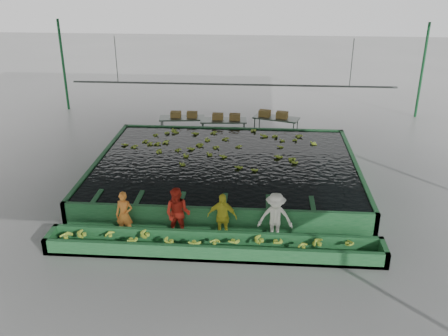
# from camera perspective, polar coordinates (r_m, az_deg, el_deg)

# --- Properties ---
(ground) EXTENTS (80.00, 80.00, 0.00)m
(ground) POSITION_cam_1_polar(r_m,az_deg,el_deg) (18.13, -0.12, -3.53)
(ground) COLOR gray
(ground) RESTS_ON ground
(shed_roof) EXTENTS (20.00, 22.00, 0.04)m
(shed_roof) POSITION_cam_1_polar(r_m,az_deg,el_deg) (16.50, -0.13, 12.17)
(shed_roof) COLOR gray
(shed_roof) RESTS_ON shed_posts
(shed_posts) EXTENTS (20.00, 22.00, 5.00)m
(shed_posts) POSITION_cam_1_polar(r_m,az_deg,el_deg) (17.15, -0.13, 3.95)
(shed_posts) COLOR #17552A
(shed_posts) RESTS_ON ground
(flotation_tank) EXTENTS (10.00, 8.00, 0.90)m
(flotation_tank) POSITION_cam_1_polar(r_m,az_deg,el_deg) (19.30, 0.22, -0.33)
(flotation_tank) COLOR #215C2E
(flotation_tank) RESTS_ON ground
(tank_water) EXTENTS (9.70, 7.70, 0.00)m
(tank_water) POSITION_cam_1_polar(r_m,az_deg,el_deg) (19.14, 0.23, 0.77)
(tank_water) COLOR black
(tank_water) RESTS_ON flotation_tank
(sorting_trough) EXTENTS (10.00, 1.00, 0.50)m
(sorting_trough) POSITION_cam_1_polar(r_m,az_deg,el_deg) (14.88, -1.21, -8.90)
(sorting_trough) COLOR #215C2E
(sorting_trough) RESTS_ON ground
(cableway_rail) EXTENTS (0.08, 0.08, 14.00)m
(cableway_rail) POSITION_cam_1_polar(r_m,az_deg,el_deg) (21.80, 0.90, 9.53)
(cableway_rail) COLOR #59605B
(cableway_rail) RESTS_ON shed_roof
(rail_hanger_left) EXTENTS (0.04, 0.04, 2.00)m
(rail_hanger_left) POSITION_cam_1_polar(r_m,az_deg,el_deg) (22.44, -12.22, 12.03)
(rail_hanger_left) COLOR #59605B
(rail_hanger_left) RESTS_ON shed_roof
(rail_hanger_right) EXTENTS (0.04, 0.04, 2.00)m
(rail_hanger_right) POSITION_cam_1_polar(r_m,az_deg,el_deg) (21.87, 14.39, 11.55)
(rail_hanger_right) COLOR #59605B
(rail_hanger_right) RESTS_ON shed_roof
(worker_a) EXTENTS (0.57, 0.39, 1.50)m
(worker_a) POSITION_cam_1_polar(r_m,az_deg,el_deg) (15.81, -11.32, -5.24)
(worker_a) COLOR orange
(worker_a) RESTS_ON ground
(worker_b) EXTENTS (0.91, 0.76, 1.69)m
(worker_b) POSITION_cam_1_polar(r_m,az_deg,el_deg) (15.41, -5.30, -5.23)
(worker_b) COLOR red
(worker_b) RESTS_ON ground
(worker_c) EXTENTS (0.95, 0.46, 1.57)m
(worker_c) POSITION_cam_1_polar(r_m,az_deg,el_deg) (15.28, -0.22, -5.63)
(worker_c) COLOR gold
(worker_c) RESTS_ON ground
(worker_d) EXTENTS (1.07, 0.62, 1.64)m
(worker_d) POSITION_cam_1_polar(r_m,az_deg,el_deg) (15.24, 5.88, -5.71)
(worker_d) COLOR silver
(worker_d) RESTS_ON ground
(packing_table_left) EXTENTS (2.23, 1.09, 0.98)m
(packing_table_left) POSITION_cam_1_polar(r_m,az_deg,el_deg) (24.23, -4.78, 4.69)
(packing_table_left) COLOR #59605B
(packing_table_left) RESTS_ON ground
(packing_table_mid) EXTENTS (2.22, 1.02, 0.99)m
(packing_table_mid) POSITION_cam_1_polar(r_m,az_deg,el_deg) (23.77, -0.06, 4.41)
(packing_table_mid) COLOR #59605B
(packing_table_mid) RESTS_ON ground
(packing_table_right) EXTENTS (2.30, 1.46, 0.97)m
(packing_table_right) POSITION_cam_1_polar(r_m,az_deg,el_deg) (24.30, 5.95, 4.69)
(packing_table_right) COLOR #59605B
(packing_table_right) RESTS_ON ground
(box_stack_left) EXTENTS (1.28, 0.39, 0.27)m
(box_stack_left) POSITION_cam_1_polar(r_m,az_deg,el_deg) (24.10, -4.59, 5.81)
(box_stack_left) COLOR olive
(box_stack_left) RESTS_ON packing_table_left
(box_stack_mid) EXTENTS (1.31, 0.37, 0.28)m
(box_stack_mid) POSITION_cam_1_polar(r_m,az_deg,el_deg) (23.65, 0.26, 5.57)
(box_stack_mid) COLOR olive
(box_stack_mid) RESTS_ON packing_table_mid
(box_stack_right) EXTENTS (1.44, 0.72, 0.30)m
(box_stack_right) POSITION_cam_1_polar(r_m,az_deg,el_deg) (24.17, 5.64, 5.82)
(box_stack_right) COLOR olive
(box_stack_right) RESTS_ON packing_table_right
(floating_bananas) EXTENTS (8.54, 5.83, 0.12)m
(floating_bananas) POSITION_cam_1_polar(r_m,az_deg,el_deg) (19.88, 0.39, 1.64)
(floating_bananas) COLOR #99B92E
(floating_bananas) RESTS_ON tank_water
(trough_bananas) EXTENTS (8.79, 0.59, 0.12)m
(trough_bananas) POSITION_cam_1_polar(r_m,az_deg,el_deg) (14.80, -1.21, -8.41)
(trough_bananas) COLOR #99B92E
(trough_bananas) RESTS_ON sorting_trough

